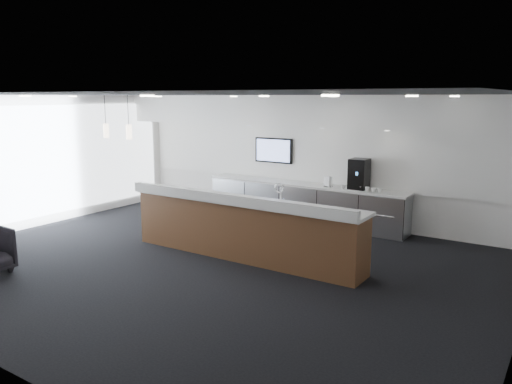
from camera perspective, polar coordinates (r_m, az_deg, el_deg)
The scene contains 23 objects.
ground at distance 9.11m, azimuth -5.58°, elevation -8.18°, with size 10.00×10.00×0.00m, color black.
ceiling at distance 8.62m, azimuth -5.95°, elevation 11.03°, with size 10.00×8.00×0.02m, color black.
back_wall at distance 12.08m, azimuth 6.32°, elevation 3.81°, with size 10.00×0.02×3.00m, color white.
left_wall at distance 12.49m, azimuth -23.89°, elevation 3.18°, with size 0.02×8.00×3.00m, color white.
soffit_bulkhead at distance 11.59m, azimuth 5.41°, elevation 9.24°, with size 10.00×0.90×0.70m, color white.
alcove_panel at distance 12.04m, azimuth 6.26°, elevation 4.27°, with size 9.80×0.06×1.40m, color white.
window_blinds_wall at distance 12.46m, azimuth -23.79°, elevation 3.17°, with size 0.04×7.36×2.55m, color silver.
back_credenza at distance 11.93m, azimuth 5.43°, elevation -1.24°, with size 5.06×0.66×0.95m.
wall_tv at distance 12.46m, azimuth 2.03°, elevation 4.78°, with size 1.05×0.08×0.62m.
pendant_left at distance 10.87m, azimuth -13.07°, elevation 6.80°, with size 0.12×0.12×0.30m, color beige.
pendant_right at distance 11.38m, azimuth -15.52°, elevation 6.85°, with size 0.12×0.12×0.30m, color beige.
ceiling_can_lights at distance 8.62m, azimuth -5.94°, elevation 10.83°, with size 7.00×5.00×0.02m, color white, non-canonical shape.
service_counter at distance 9.27m, azimuth -1.44°, elevation -4.08°, with size 4.78×0.81×1.49m.
coffee_machine at distance 11.26m, azimuth 11.70°, elevation 2.04°, with size 0.39×0.52×0.67m.
info_sign_left at distance 11.45m, azimuth 8.10°, elevation 1.18°, with size 0.17×0.02×0.23m, color white.
info_sign_right at distance 11.45m, azimuth 8.29°, elevation 1.20°, with size 0.18×0.02×0.24m, color white.
cup_0 at distance 10.97m, azimuth 13.96°, elevation 0.19°, with size 0.10×0.10×0.09m, color white.
cup_1 at distance 11.02m, azimuth 13.28°, elevation 0.27°, with size 0.10×0.10×0.09m, color white.
cup_2 at distance 11.07m, azimuth 12.60°, elevation 0.34°, with size 0.10×0.10×0.09m, color white.
cup_3 at distance 11.12m, azimuth 11.93°, elevation 0.41°, with size 0.10×0.10×0.09m, color white.
cup_4 at distance 11.17m, azimuth 11.26°, elevation 0.49°, with size 0.10×0.10×0.09m, color white.
cup_5 at distance 11.22m, azimuth 10.60°, elevation 0.56°, with size 0.10×0.10×0.09m, color white.
cup_6 at distance 11.27m, azimuth 9.94°, elevation 0.63°, with size 0.10×0.10×0.09m, color white.
Camera 1 is at (5.45, -6.68, 2.96)m, focal length 35.00 mm.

